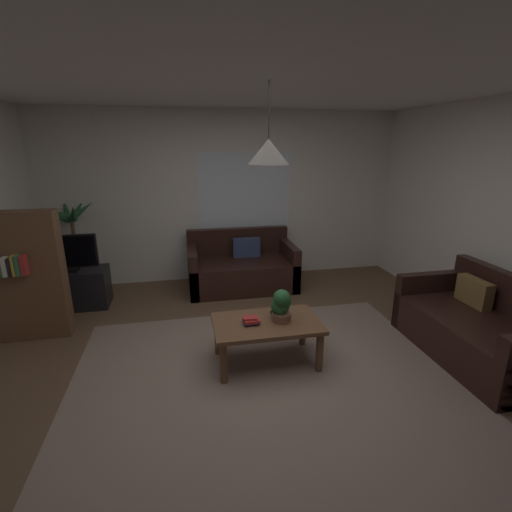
{
  "coord_description": "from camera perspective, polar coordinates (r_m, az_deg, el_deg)",
  "views": [
    {
      "loc": [
        -0.66,
        -2.94,
        2.06
      ],
      "look_at": [
        0.0,
        0.3,
        1.05
      ],
      "focal_mm": 26.09,
      "sensor_mm": 36.0,
      "label": 1
    }
  ],
  "objects": [
    {
      "name": "potted_palm_corner",
      "position": [
        5.75,
        -25.96,
        0.65
      ],
      "size": [
        0.7,
        0.78,
        1.37
      ],
      "color": "beige",
      "rests_on": "ground"
    },
    {
      "name": "couch_right_side",
      "position": [
        4.35,
        30.94,
        -9.83
      ],
      "size": [
        0.86,
        1.54,
        0.82
      ],
      "rotation": [
        0.0,
        0.0,
        -1.57
      ],
      "color": "black",
      "rests_on": "ground"
    },
    {
      "name": "remote_on_table_0",
      "position": [
        3.69,
        2.94,
        -8.93
      ],
      "size": [
        0.06,
        0.16,
        0.02
      ],
      "primitive_type": "cube",
      "rotation": [
        0.0,
        0.0,
        3.22
      ],
      "color": "black",
      "rests_on": "coffee_table"
    },
    {
      "name": "bookshelf_corner",
      "position": [
        4.62,
        -31.54,
        -2.62
      ],
      "size": [
        0.7,
        0.31,
        1.4
      ],
      "color": "brown",
      "rests_on": "ground"
    },
    {
      "name": "book_on_table_2",
      "position": [
        3.51,
        -0.92,
        -9.48
      ],
      "size": [
        0.14,
        0.1,
        0.02
      ],
      "primitive_type": "cube",
      "rotation": [
        0.0,
        0.0,
        -0.1
      ],
      "color": "#B22D2D",
      "rests_on": "coffee_table"
    },
    {
      "name": "tv",
      "position": [
        5.21,
        -27.14,
        0.42
      ],
      "size": [
        0.75,
        0.16,
        0.47
      ],
      "color": "black",
      "rests_on": "tv_stand"
    },
    {
      "name": "tv_stand",
      "position": [
        5.38,
        -26.38,
        -4.52
      ],
      "size": [
        0.9,
        0.44,
        0.5
      ],
      "primitive_type": "cube",
      "color": "black",
      "rests_on": "ground"
    },
    {
      "name": "window_pane",
      "position": [
        5.73,
        -1.74,
        9.73
      ],
      "size": [
        1.43,
        0.01,
        1.18
      ],
      "primitive_type": "cube",
      "color": "white"
    },
    {
      "name": "book_on_table_0",
      "position": [
        3.53,
        -0.8,
        -10.21
      ],
      "size": [
        0.16,
        0.11,
        0.02
      ],
      "primitive_type": "cube",
      "rotation": [
        0.0,
        0.0,
        0.09
      ],
      "color": "#2D4C8C",
      "rests_on": "coffee_table"
    },
    {
      "name": "ceiling",
      "position": [
        3.05,
        1.25,
        26.1
      ],
      "size": [
        5.3,
        5.34,
        0.02
      ],
      "primitive_type": "cube",
      "color": "white"
    },
    {
      "name": "wall_back",
      "position": [
        5.73,
        -4.85,
        8.98
      ],
      "size": [
        5.42,
        0.06,
        2.53
      ],
      "primitive_type": "cube",
      "color": "silver",
      "rests_on": "ground"
    },
    {
      "name": "coffee_table",
      "position": [
        3.61,
        1.67,
        -11.04
      ],
      "size": [
        1.01,
        0.61,
        0.43
      ],
      "color": "brown",
      "rests_on": "ground"
    },
    {
      "name": "pendant_lamp",
      "position": [
        3.19,
        1.93,
        15.71
      ],
      "size": [
        0.35,
        0.35,
        0.65
      ],
      "color": "black"
    },
    {
      "name": "floor",
      "position": [
        3.65,
        0.98,
        -17.52
      ],
      "size": [
        5.3,
        5.34,
        0.02
      ],
      "primitive_type": "cube",
      "color": "brown",
      "rests_on": "ground"
    },
    {
      "name": "potted_plant_on_table",
      "position": [
        3.54,
        3.9,
        -7.39
      ],
      "size": [
        0.19,
        0.21,
        0.32
      ],
      "color": "brown",
      "rests_on": "coffee_table"
    },
    {
      "name": "rug",
      "position": [
        3.49,
        1.74,
        -19.16
      ],
      "size": [
        3.45,
        2.93,
        0.01
      ],
      "primitive_type": "cube",
      "color": "gray",
      "rests_on": "ground"
    },
    {
      "name": "couch_under_window",
      "position": [
        5.48,
        -2.22,
        -2.03
      ],
      "size": [
        1.53,
        0.86,
        0.82
      ],
      "color": "black",
      "rests_on": "ground"
    },
    {
      "name": "book_on_table_1",
      "position": [
        3.51,
        -0.74,
        -9.86
      ],
      "size": [
        0.16,
        0.13,
        0.03
      ],
      "primitive_type": "cube",
      "rotation": [
        0.0,
        0.0,
        0.05
      ],
      "color": "#B22D2D",
      "rests_on": "coffee_table"
    }
  ]
}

